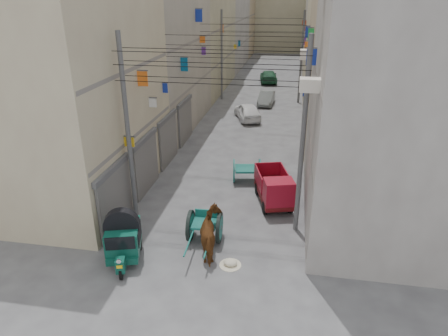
% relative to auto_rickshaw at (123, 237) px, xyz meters
% --- Properties ---
extents(ground, '(140.00, 140.00, 0.00)m').
position_rel_auto_rickshaw_xyz_m(ground, '(2.75, -2.75, -0.95)').
color(ground, '#474749').
rests_on(ground, ground).
extents(building_row_left, '(8.00, 62.00, 14.00)m').
position_rel_auto_rickshaw_xyz_m(building_row_left, '(-5.24, 31.37, 5.50)').
color(building_row_left, '#BEB490').
rests_on(building_row_left, ground).
extents(building_row_right, '(8.00, 62.00, 14.00)m').
position_rel_auto_rickshaw_xyz_m(building_row_right, '(10.75, 31.37, 5.50)').
color(building_row_right, '#A4A09A').
rests_on(building_row_right, ground).
extents(end_cap_building, '(22.00, 10.00, 13.00)m').
position_rel_auto_rickshaw_xyz_m(end_cap_building, '(2.75, 63.25, 5.55)').
color(end_cap_building, '#ADA688').
rests_on(end_cap_building, ground).
extents(shutters_left, '(0.18, 14.40, 2.88)m').
position_rel_auto_rickshaw_xyz_m(shutters_left, '(-1.16, 7.62, 0.54)').
color(shutters_left, '#4B4A4F').
rests_on(shutters_left, ground).
extents(signboards, '(8.22, 40.52, 5.67)m').
position_rel_auto_rickshaw_xyz_m(signboards, '(2.74, 18.90, 2.48)').
color(signboards, '#AF3317').
rests_on(signboards, ground).
extents(ac_units, '(0.70, 6.55, 3.35)m').
position_rel_auto_rickshaw_xyz_m(ac_units, '(6.40, 4.91, 6.48)').
color(ac_units, silver).
rests_on(ac_units, ground).
extents(utility_poles, '(7.40, 22.20, 8.00)m').
position_rel_auto_rickshaw_xyz_m(utility_poles, '(2.75, 14.25, 3.05)').
color(utility_poles, '#4F4F51').
rests_on(utility_poles, ground).
extents(overhead_cables, '(7.40, 22.52, 1.12)m').
position_rel_auto_rickshaw_xyz_m(overhead_cables, '(2.75, 11.65, 5.81)').
color(overhead_cables, black).
rests_on(overhead_cables, ground).
extents(auto_rickshaw, '(1.73, 2.39, 1.62)m').
position_rel_auto_rickshaw_xyz_m(auto_rickshaw, '(0.00, 0.00, 0.00)').
color(auto_rickshaw, black).
rests_on(auto_rickshaw, ground).
extents(tonga_cart, '(1.40, 2.88, 1.28)m').
position_rel_auto_rickshaw_xyz_m(tonga_cart, '(2.72, 1.74, -0.29)').
color(tonga_cart, black).
rests_on(tonga_cart, ground).
extents(mini_truck, '(2.09, 3.24, 1.68)m').
position_rel_auto_rickshaw_xyz_m(mini_truck, '(5.34, 5.06, -0.15)').
color(mini_truck, black).
rests_on(mini_truck, ground).
extents(second_cart, '(1.63, 1.49, 1.27)m').
position_rel_auto_rickshaw_xyz_m(second_cart, '(3.71, 7.55, -0.28)').
color(second_cart, '#166057').
rests_on(second_cart, ground).
extents(feed_sack, '(0.51, 0.41, 0.26)m').
position_rel_auto_rickshaw_xyz_m(feed_sack, '(4.00, 0.29, -0.83)').
color(feed_sack, beige).
rests_on(feed_sack, ground).
extents(horse, '(1.48, 2.24, 1.74)m').
position_rel_auto_rickshaw_xyz_m(horse, '(3.21, 0.88, -0.09)').
color(horse, maroon).
rests_on(horse, ground).
extents(distant_car_white, '(2.80, 4.22, 1.33)m').
position_rel_auto_rickshaw_xyz_m(distant_car_white, '(2.36, 19.02, -0.29)').
color(distant_car_white, white).
rests_on(distant_car_white, ground).
extents(distant_car_grey, '(1.40, 3.60, 1.17)m').
position_rel_auto_rickshaw_xyz_m(distant_car_grey, '(3.48, 24.00, -0.37)').
color(distant_car_grey, slate).
rests_on(distant_car_grey, ground).
extents(distant_car_green, '(2.32, 4.70, 1.31)m').
position_rel_auto_rickshaw_xyz_m(distant_car_green, '(2.96, 33.88, -0.30)').
color(distant_car_green, '#1B4F31').
rests_on(distant_car_green, ground).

